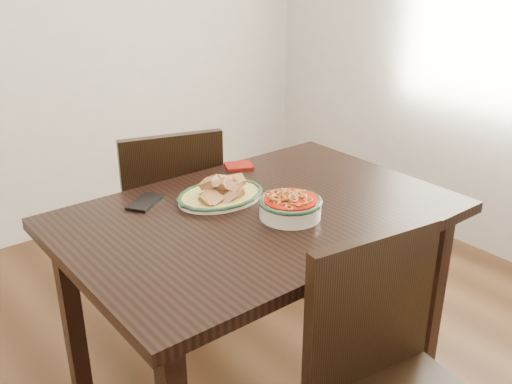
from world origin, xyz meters
TOP-DOWN VIEW (x-y plane):
  - wall_back at (0.00, 1.75)m, footprint 3.50×0.10m
  - dining_table at (0.09, -0.01)m, footprint 1.31×0.87m
  - chair_far at (0.10, 0.62)m, footprint 0.52×0.52m
  - chair_near at (0.03, -0.66)m, footprint 0.48×0.48m
  - fish_plate at (0.04, 0.15)m, footprint 0.32×0.25m
  - noodle_bowl at (0.14, -0.11)m, footprint 0.21×0.21m
  - smartphone at (-0.19, 0.28)m, footprint 0.16×0.14m
  - napkin at (0.28, 0.36)m, footprint 0.13×0.13m

SIDE VIEW (x-z plane):
  - chair_far at x=0.10m, z-range 0.05..0.94m
  - chair_near at x=0.03m, z-range 0.05..0.94m
  - dining_table at x=0.09m, z-range 0.29..1.04m
  - smartphone at x=-0.19m, z-range 0.75..0.76m
  - napkin at x=0.28m, z-range 0.75..0.76m
  - noodle_bowl at x=0.14m, z-range 0.75..0.83m
  - fish_plate at x=0.04m, z-range 0.74..0.85m
  - wall_back at x=0.00m, z-range 0.00..2.60m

